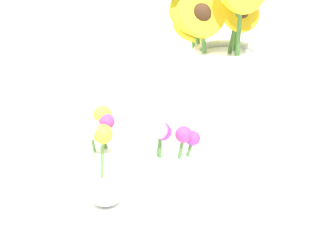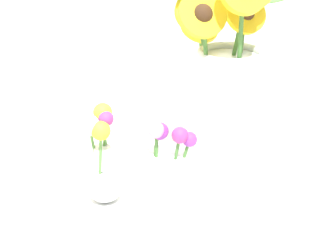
{
  "view_description": "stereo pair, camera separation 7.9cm",
  "coord_description": "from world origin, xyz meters",
  "px_view_note": "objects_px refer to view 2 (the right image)",
  "views": [
    {
      "loc": [
        -0.29,
        -0.54,
        0.49
      ],
      "look_at": [
        0.04,
        0.09,
        0.15
      ],
      "focal_mm": 50.0,
      "sensor_mm": 36.0,
      "label": 1
    },
    {
      "loc": [
        -0.22,
        -0.57,
        0.49
      ],
      "look_at": [
        0.04,
        0.09,
        0.15
      ],
      "focal_mm": 50.0,
      "sensor_mm": 36.0,
      "label": 2
    }
  ],
  "objects_px": {
    "vase_small_center": "(162,178)",
    "vase_bulb_right": "(103,165)",
    "mason_jar_sunflowers": "(227,97)",
    "serving_tray": "(168,198)"
  },
  "relations": [
    {
      "from": "vase_small_center",
      "to": "vase_bulb_right",
      "type": "bearing_deg",
      "value": 145.12
    },
    {
      "from": "vase_bulb_right",
      "to": "mason_jar_sunflowers",
      "type": "bearing_deg",
      "value": -2.84
    },
    {
      "from": "vase_small_center",
      "to": "vase_bulb_right",
      "type": "distance_m",
      "value": 0.11
    },
    {
      "from": "vase_bulb_right",
      "to": "vase_small_center",
      "type": "bearing_deg",
      "value": -34.88
    },
    {
      "from": "mason_jar_sunflowers",
      "to": "vase_small_center",
      "type": "distance_m",
      "value": 0.18
    },
    {
      "from": "serving_tray",
      "to": "vase_bulb_right",
      "type": "height_order",
      "value": "vase_bulb_right"
    },
    {
      "from": "mason_jar_sunflowers",
      "to": "vase_bulb_right",
      "type": "relative_size",
      "value": 2.26
    },
    {
      "from": "mason_jar_sunflowers",
      "to": "vase_small_center",
      "type": "relative_size",
      "value": 2.44
    },
    {
      "from": "serving_tray",
      "to": "vase_small_center",
      "type": "height_order",
      "value": "vase_small_center"
    },
    {
      "from": "mason_jar_sunflowers",
      "to": "vase_bulb_right",
      "type": "xyz_separation_m",
      "value": [
        -0.23,
        0.01,
        -0.1
      ]
    }
  ]
}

